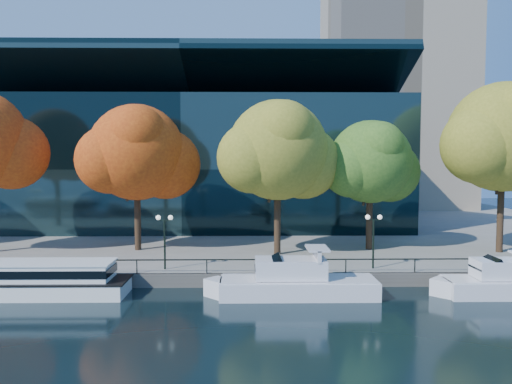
{
  "coord_description": "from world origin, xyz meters",
  "views": [
    {
      "loc": [
        2.94,
        -32.05,
        9.28
      ],
      "look_at": [
        3.61,
        8.0,
        6.48
      ],
      "focal_mm": 35.0,
      "sensor_mm": 36.0,
      "label": 1
    }
  ],
  "objects_px": {
    "lamp_2": "(374,229)",
    "tree_2": "(138,154)",
    "tree_4": "(372,164)",
    "tour_boat": "(21,278)",
    "cruiser_near": "(291,281)",
    "tree_3": "(280,152)",
    "lamp_1": "(165,229)",
    "tree_5": "(506,139)",
    "cruiser_far": "(503,281)"
  },
  "relations": [
    {
      "from": "lamp_2",
      "to": "tree_2",
      "type": "bearing_deg",
      "value": 157.76
    },
    {
      "from": "tree_2",
      "to": "tree_4",
      "type": "relative_size",
      "value": 1.12
    },
    {
      "from": "tour_boat",
      "to": "tree_4",
      "type": "relative_size",
      "value": 1.28
    },
    {
      "from": "lamp_2",
      "to": "cruiser_near",
      "type": "bearing_deg",
      "value": -148.38
    },
    {
      "from": "tree_2",
      "to": "tree_3",
      "type": "distance_m",
      "value": 12.57
    },
    {
      "from": "tour_boat",
      "to": "tree_4",
      "type": "bearing_deg",
      "value": 23.08
    },
    {
      "from": "tree_2",
      "to": "lamp_1",
      "type": "xyz_separation_m",
      "value": [
        3.52,
        -7.77,
        -5.54
      ]
    },
    {
      "from": "tour_boat",
      "to": "cruiser_near",
      "type": "xyz_separation_m",
      "value": [
        18.07,
        -0.47,
        -0.16
      ]
    },
    {
      "from": "tree_4",
      "to": "lamp_1",
      "type": "distance_m",
      "value": 19.44
    },
    {
      "from": "tour_boat",
      "to": "tree_5",
      "type": "height_order",
      "value": "tree_5"
    },
    {
      "from": "tree_4",
      "to": "cruiser_far",
      "type": "bearing_deg",
      "value": -62.79
    },
    {
      "from": "cruiser_near",
      "to": "tree_5",
      "type": "height_order",
      "value": "tree_5"
    },
    {
      "from": "tour_boat",
      "to": "tree_2",
      "type": "bearing_deg",
      "value": 63.96
    },
    {
      "from": "cruiser_near",
      "to": "tree_4",
      "type": "bearing_deg",
      "value": 54.94
    },
    {
      "from": "tree_3",
      "to": "tree_5",
      "type": "relative_size",
      "value": 0.89
    },
    {
      "from": "cruiser_near",
      "to": "cruiser_far",
      "type": "xyz_separation_m",
      "value": [
        14.2,
        -0.06,
        -0.04
      ]
    },
    {
      "from": "tour_boat",
      "to": "tree_5",
      "type": "bearing_deg",
      "value": 14.52
    },
    {
      "from": "tree_3",
      "to": "tree_4",
      "type": "distance_m",
      "value": 8.71
    },
    {
      "from": "tree_5",
      "to": "tree_2",
      "type": "bearing_deg",
      "value": 177.15
    },
    {
      "from": "tree_4",
      "to": "lamp_2",
      "type": "xyz_separation_m",
      "value": [
        -1.73,
        -7.69,
        -4.73
      ]
    },
    {
      "from": "cruiser_far",
      "to": "tree_4",
      "type": "relative_size",
      "value": 0.83
    },
    {
      "from": "lamp_2",
      "to": "tree_3",
      "type": "bearing_deg",
      "value": 140.38
    },
    {
      "from": "tour_boat",
      "to": "lamp_1",
      "type": "distance_m",
      "value": 10.08
    },
    {
      "from": "tour_boat",
      "to": "tree_5",
      "type": "relative_size",
      "value": 1.0
    },
    {
      "from": "cruiser_near",
      "to": "tree_4",
      "type": "relative_size",
      "value": 1.0
    },
    {
      "from": "tour_boat",
      "to": "cruiser_near",
      "type": "distance_m",
      "value": 18.08
    },
    {
      "from": "tree_2",
      "to": "tree_4",
      "type": "xyz_separation_m",
      "value": [
        20.74,
        -0.09,
        -0.81
      ]
    },
    {
      "from": "tree_3",
      "to": "tree_5",
      "type": "height_order",
      "value": "tree_5"
    },
    {
      "from": "cruiser_far",
      "to": "tree_4",
      "type": "distance_m",
      "value": 15.27
    },
    {
      "from": "tree_2",
      "to": "lamp_2",
      "type": "height_order",
      "value": "tree_2"
    },
    {
      "from": "tree_4",
      "to": "lamp_1",
      "type": "xyz_separation_m",
      "value": [
        -17.21,
        -7.69,
        -4.73
      ]
    },
    {
      "from": "tree_5",
      "to": "lamp_1",
      "type": "bearing_deg",
      "value": -167.7
    },
    {
      "from": "tour_boat",
      "to": "tree_3",
      "type": "xyz_separation_m",
      "value": [
        17.87,
        9.0,
        8.5
      ]
    },
    {
      "from": "tree_4",
      "to": "lamp_1",
      "type": "height_order",
      "value": "tree_4"
    },
    {
      "from": "cruiser_near",
      "to": "cruiser_far",
      "type": "distance_m",
      "value": 14.2
    },
    {
      "from": "cruiser_far",
      "to": "tree_5",
      "type": "bearing_deg",
      "value": 63.35
    },
    {
      "from": "tree_2",
      "to": "cruiser_far",
      "type": "bearing_deg",
      "value": -23.8
    },
    {
      "from": "tree_2",
      "to": "tree_3",
      "type": "height_order",
      "value": "tree_3"
    },
    {
      "from": "tree_4",
      "to": "tree_5",
      "type": "height_order",
      "value": "tree_5"
    },
    {
      "from": "tree_5",
      "to": "tree_3",
      "type": "bearing_deg",
      "value": -178.0
    },
    {
      "from": "cruiser_near",
      "to": "tree_4",
      "type": "height_order",
      "value": "tree_4"
    },
    {
      "from": "tour_boat",
      "to": "tree_5",
      "type": "xyz_separation_m",
      "value": [
        37.4,
        9.69,
        9.62
      ]
    },
    {
      "from": "tree_5",
      "to": "lamp_1",
      "type": "xyz_separation_m",
      "value": [
        -28.36,
        -6.18,
        -6.83
      ]
    },
    {
      "from": "cruiser_far",
      "to": "tree_3",
      "type": "relative_size",
      "value": 0.73
    },
    {
      "from": "lamp_1",
      "to": "tour_boat",
      "type": "bearing_deg",
      "value": -158.82
    },
    {
      "from": "cruiser_near",
      "to": "tree_3",
      "type": "distance_m",
      "value": 12.83
    },
    {
      "from": "lamp_2",
      "to": "tree_5",
      "type": "bearing_deg",
      "value": 25.65
    },
    {
      "from": "tour_boat",
      "to": "tree_5",
      "type": "distance_m",
      "value": 39.81
    },
    {
      "from": "tree_5",
      "to": "lamp_1",
      "type": "relative_size",
      "value": 3.66
    },
    {
      "from": "tree_3",
      "to": "tree_5",
      "type": "xyz_separation_m",
      "value": [
        19.52,
        0.68,
        1.12
      ]
    }
  ]
}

